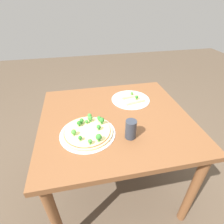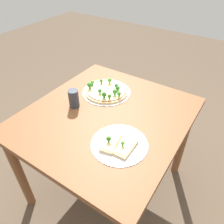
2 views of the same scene
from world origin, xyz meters
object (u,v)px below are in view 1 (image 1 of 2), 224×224
at_px(drinking_cup, 131,129).
at_px(pizza_tray_whole, 88,131).
at_px(dining_table, 115,128).
at_px(pizza_tray_slice, 131,99).

bearing_deg(drinking_cup, pizza_tray_whole, -18.67).
distance_m(dining_table, pizza_tray_whole, 0.27).
height_order(pizza_tray_whole, pizza_tray_slice, pizza_tray_whole).
relative_size(dining_table, pizza_tray_slice, 3.38).
bearing_deg(drinking_cup, pizza_tray_slice, -107.63).
bearing_deg(drinking_cup, dining_table, -79.13).
bearing_deg(dining_table, drinking_cup, 100.87).
bearing_deg(pizza_tray_slice, pizza_tray_whole, 41.81).
xyz_separation_m(dining_table, pizza_tray_slice, (-0.18, -0.20, 0.12)).
bearing_deg(pizza_tray_whole, dining_table, -145.83).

